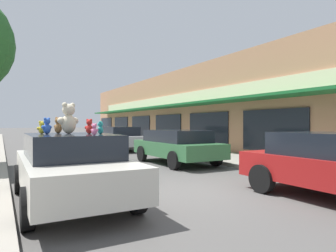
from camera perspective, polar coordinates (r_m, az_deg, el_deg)
name	(u,v)px	position (r m, az deg, el deg)	size (l,w,h in m)	color
ground_plane	(183,191)	(7.82, 2.89, -12.28)	(260.00, 260.00, 0.00)	#514F4C
sidewalk_far	(317,171)	(11.59, 26.47, -7.75)	(3.13, 90.00, 0.16)	gray
storefront_row	(230,111)	(26.13, 11.64, 2.77)	(13.66, 35.06, 5.58)	tan
plush_art_car	(70,165)	(6.95, -18.09, -7.13)	(2.14, 4.77, 1.50)	beige
teddy_bear_giant	(69,119)	(7.17, -18.41, 1.33)	(0.54, 0.39, 0.71)	beige
teddy_bear_red	(89,127)	(6.90, -14.76, -0.11)	(0.22, 0.23, 0.34)	red
teddy_bear_brown	(58,125)	(7.52, -20.17, 0.11)	(0.24, 0.28, 0.39)	olive
teddy_bear_pink	(94,129)	(6.04, -13.85, -0.64)	(0.15, 0.17, 0.24)	pink
teddy_bear_yellow	(42,128)	(7.27, -22.92, -0.27)	(0.22, 0.15, 0.29)	yellow
teddy_bear_teal	(100,128)	(6.54, -12.75, -0.36)	(0.17, 0.21, 0.28)	teal
teddy_bear_blue	(47,126)	(7.05, -22.07, -0.01)	(0.26, 0.23, 0.36)	blue
parked_car_far_left	(336,163)	(7.79, 29.29, -6.22)	(2.11, 4.15, 1.51)	maroon
parked_car_far_center	(177,145)	(12.90, 1.63, -3.63)	(2.16, 4.66, 1.44)	#336B3D
parked_car_far_right	(119,137)	(19.39, -9.31, -2.17)	(2.15, 4.32, 1.52)	#B7B7BC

